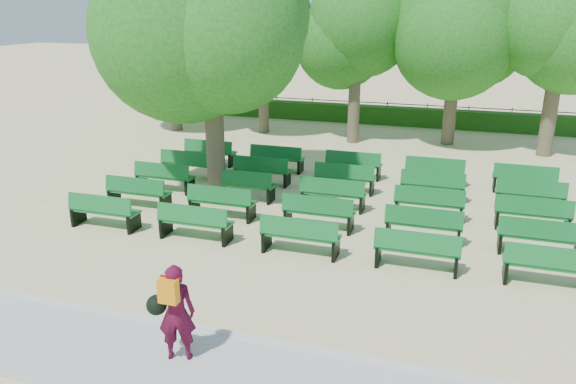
{
  "coord_description": "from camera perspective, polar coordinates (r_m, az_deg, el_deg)",
  "views": [
    {
      "loc": [
        4.85,
        -14.51,
        5.89
      ],
      "look_at": [
        0.54,
        -1.0,
        1.1
      ],
      "focal_mm": 35.0,
      "sensor_mm": 36.0,
      "label": 1
    }
  ],
  "objects": [
    {
      "name": "tree_among",
      "position": [
        17.1,
        -7.83,
        14.8
      ],
      "size": [
        5.46,
        5.46,
        7.27
      ],
      "color": "brown",
      "rests_on": "ground"
    },
    {
      "name": "ground",
      "position": [
        16.39,
        -0.75,
        -2.39
      ],
      "size": [
        120.0,
        120.0,
        0.0
      ],
      "primitive_type": "plane",
      "color": "beige"
    },
    {
      "name": "bench_array",
      "position": [
        16.98,
        4.48,
        -1.33
      ],
      "size": [
        1.99,
        0.75,
        1.23
      ],
      "rotation": [
        0.0,
        0.0,
        -0.08
      ],
      "color": "#136D2C",
      "rests_on": "ground"
    },
    {
      "name": "tree_line",
      "position": [
        25.67,
        6.34,
        5.28
      ],
      "size": [
        21.8,
        6.8,
        7.04
      ],
      "primitive_type": null,
      "color": "#25731F",
      "rests_on": "ground"
    },
    {
      "name": "hedge",
      "position": [
        29.43,
        7.96,
        7.83
      ],
      "size": [
        26.0,
        0.7,
        0.9
      ],
      "primitive_type": "cube",
      "color": "#245D18",
      "rests_on": "ground"
    },
    {
      "name": "curb",
      "position": [
        11.22,
        -11.15,
        -13.1
      ],
      "size": [
        30.0,
        0.12,
        0.1
      ],
      "primitive_type": "cube",
      "color": "silver",
      "rests_on": "ground"
    },
    {
      "name": "fence",
      "position": [
        29.9,
        8.06,
        7.12
      ],
      "size": [
        26.0,
        0.1,
        1.02
      ],
      "primitive_type": null,
      "color": "black",
      "rests_on": "ground"
    },
    {
      "name": "person",
      "position": [
        9.83,
        -11.47,
        -11.76
      ],
      "size": [
        0.88,
        0.61,
        1.76
      ],
      "rotation": [
        0.0,
        0.0,
        3.47
      ],
      "color": "#490A23",
      "rests_on": "ground"
    },
    {
      "name": "paving",
      "position": [
        10.41,
        -14.25,
        -16.24
      ],
      "size": [
        30.0,
        2.2,
        0.06
      ],
      "primitive_type": "cube",
      "color": "beige",
      "rests_on": "ground"
    }
  ]
}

